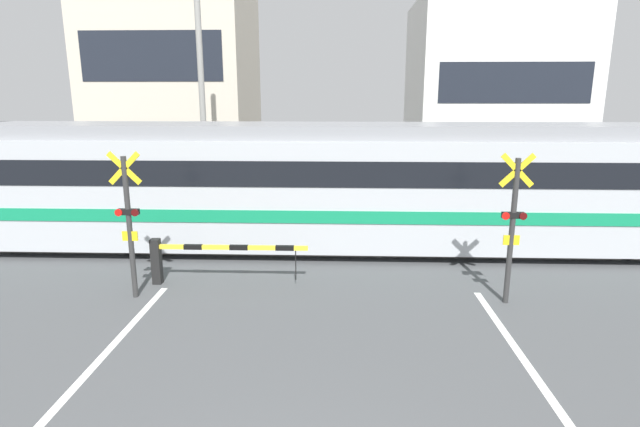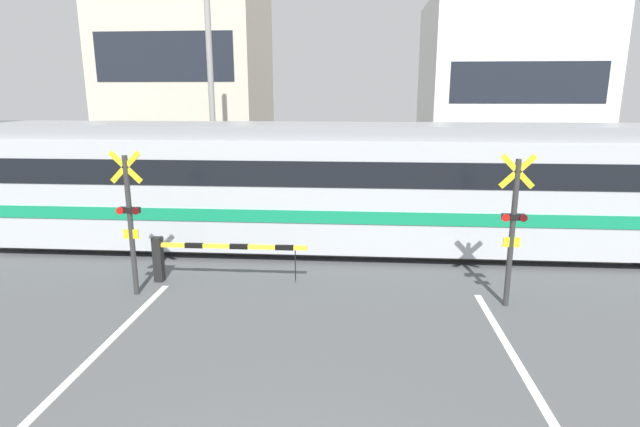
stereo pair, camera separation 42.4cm
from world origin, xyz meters
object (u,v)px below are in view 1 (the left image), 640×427
Objects in this scene: crossing_barrier_near at (195,255)px; pedestrian at (300,179)px; commuter_train at (373,184)px; crossing_barrier_far at (411,204)px; crossing_signal_left at (129,219)px; crossing_signal_right at (513,223)px.

crossing_barrier_near is 8.75m from pedestrian.
pedestrian is at bearing 113.09° from commuter_train.
crossing_signal_left is (-6.69, -6.37, 1.01)m from crossing_barrier_far.
commuter_train is 12.28× the size of pedestrian.
crossing_signal_right reaches higher than crossing_barrier_near.
crossing_barrier_near is at bearing 173.25° from crossing_signal_right.
crossing_barrier_near is 2.04× the size of pedestrian.
crossing_barrier_far is 4.93m from pedestrian.
pedestrian reaches higher than crossing_barrier_near.
crossing_signal_right reaches higher than crossing_barrier_far.
crossing_signal_right is at bearing -61.98° from pedestrian.
crossing_signal_right is 1.79× the size of pedestrian.
crossing_signal_right is 10.63m from pedestrian.
crossing_signal_left and crossing_signal_right have the same top height.
crossing_barrier_near is at bearing 36.06° from crossing_signal_left.
commuter_train is at bearing 34.70° from crossing_signal_left.
crossing_signal_left is (-5.24, -3.63, -0.13)m from commuter_train.
crossing_signal_left is at bearing -106.62° from pedestrian.
crossing_barrier_near is 6.81m from crossing_signal_right.
commuter_train is at bearing -66.91° from pedestrian.
crossing_barrier_near is at bearing -145.67° from commuter_train.
crossing_signal_left is at bearing -143.94° from crossing_barrier_near.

